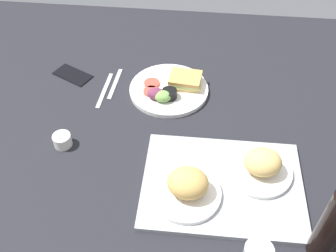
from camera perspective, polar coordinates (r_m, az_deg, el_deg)
The scene contains 10 objects.
ground_plane at distance 126.42cm, azimuth 1.05°, elevation -0.83°, with size 190.00×150.00×3.00cm, color black.
serving_tray at distance 111.27cm, azimuth 8.03°, elevation -8.54°, with size 45.00×33.00×1.60cm, color #9EA0A3.
bread_plate_near at distance 112.27cm, azimuth 13.53°, elevation -5.69°, with size 19.35×19.35×8.68cm.
bread_plate_far at distance 104.64cm, azimuth 2.83°, elevation -8.97°, with size 19.24×19.24×9.02cm.
plate_with_salad at distance 137.21cm, azimuth 0.39°, elevation 5.57°, with size 28.02×28.02×5.40cm.
soda_bottle at distance 98.27cm, azimuth 23.15°, elevation -13.56°, with size 6.40×6.40×22.91cm, color black.
espresso_cup at distance 123.49cm, azimuth -15.33°, elevation -2.05°, with size 5.60×5.60×4.00cm, color silver.
fork at distance 142.99cm, azimuth -7.83°, elevation 6.26°, with size 17.00×1.40×0.50cm, color #B7B7BC.
knife at distance 140.72cm, azimuth -9.35°, elevation 5.29°, with size 19.00×1.40×0.50cm, color #B7B7BC.
cell_phone at distance 149.74cm, azimuth -13.91°, elevation 7.39°, with size 14.40×7.20×0.80cm, color black.
Camera 1 is at (-6.87, 86.31, 90.61)cm, focal length 41.27 mm.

